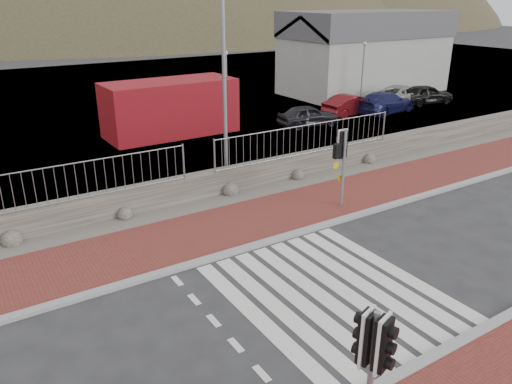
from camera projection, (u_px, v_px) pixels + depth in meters
ground at (330, 292)px, 12.35m from camera, size 220.00×220.00×0.00m
sidewalk_far at (238, 225)px, 15.87m from camera, size 40.00×3.00×0.08m
kerb_near at (428, 360)px, 9.98m from camera, size 40.00×0.25×0.12m
kerb_far at (264, 243)px, 14.69m from camera, size 40.00×0.25×0.12m
zebra_crossing at (330, 292)px, 12.35m from camera, size 4.62×5.60×0.01m
gravel_strip at (209, 204)px, 17.45m from camera, size 40.00×1.50×0.06m
stone_wall at (199, 186)px, 17.92m from camera, size 40.00×0.60×0.90m
railing at (199, 151)px, 17.30m from camera, size 18.07×0.07×1.22m
quay at (66, 102)px, 34.26m from camera, size 120.00×40.00×0.50m
harbor_building at (365, 52)px, 36.86m from camera, size 12.20×6.20×5.80m
hills_backdrop at (45, 167)px, 93.23m from camera, size 254.00×90.00×100.00m
traffic_signal_near at (373, 352)px, 7.47m from camera, size 0.42×0.33×2.58m
traffic_signal_far at (344, 152)px, 16.56m from camera, size 0.65×0.24×2.76m
streetlight at (226, 56)px, 17.84m from camera, size 1.72×0.86×8.57m
shipping_container at (170, 108)px, 25.87m from camera, size 6.75×2.89×2.79m
car_a at (308, 116)px, 27.75m from camera, size 3.65×1.87×1.19m
car_b at (351, 105)px, 30.28m from camera, size 3.88×1.53×1.26m
car_c at (385, 103)px, 30.83m from camera, size 4.79×2.59×1.32m
car_d at (400, 95)px, 33.24m from camera, size 5.11×3.38×1.30m
car_e at (426, 94)px, 33.43m from camera, size 4.04×2.13×1.31m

